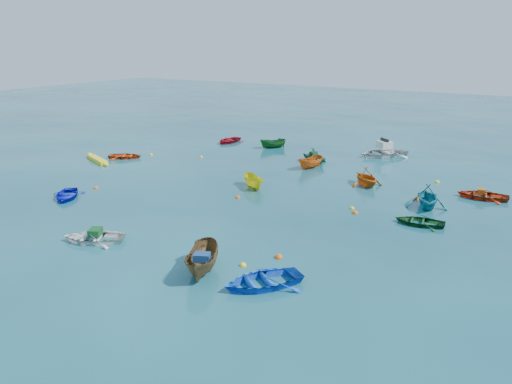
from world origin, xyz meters
The scene contains 31 objects.
ground centered at (0.00, 0.00, 0.00)m, with size 160.00×160.00×0.00m, color #0A384A.
dinghy_blue_sw centered at (-10.55, -1.30, 0.00)m, with size 2.07×2.89×0.60m, color #0F18C0.
dinghy_white_near centered at (-3.41, -5.45, 0.00)m, with size 2.20×3.08×0.64m, color silver.
sampan_brown_mid centered at (3.51, -5.49, 0.00)m, with size 1.25×3.32×1.28m, color brown.
dinghy_blue_se centered at (6.39, -5.22, 0.00)m, with size 2.45×3.42×0.71m, color blue.
sampan_yellow_mid centered at (-1.30, 6.89, 0.00)m, with size 1.01×2.67×1.03m, color yellow.
dinghy_green_e centered at (10.29, 5.51, 0.00)m, with size 1.92×2.68×0.56m, color #0F4219.
dinghy_cyan_se centered at (9.94, 8.73, 0.00)m, with size 2.53×2.93×1.54m, color teal.
dinghy_red_nw centered at (-15.52, 8.92, 0.00)m, with size 2.03×2.84×0.59m, color #D24311.
sampan_orange_n centered at (-0.23, 13.91, 0.00)m, with size 1.04×2.76×1.07m, color #C85C12.
dinghy_green_n centered at (-0.70, 15.60, 0.00)m, with size 2.25×2.61×1.37m, color #124D28.
dinghy_red_ne centered at (12.65, 12.41, 0.00)m, with size 2.23×3.11×0.65m, color #A62D0D.
dinghy_red_far centered at (-11.57, 19.13, 0.00)m, with size 2.25×3.14×0.65m, color #AC0E1C.
dinghy_orange_far centered at (5.18, 11.44, 0.00)m, with size 2.32×2.69×1.42m, color #C35E12.
sampan_green_far centered at (-6.51, 19.11, 0.00)m, with size 0.97×2.57×0.99m, color #135518.
kayak_yellow centered at (-16.51, 6.78, 0.00)m, with size 0.59×3.99×0.40m, color yellow, non-canonical shape.
motorboat_white centered at (3.52, 21.05, 0.00)m, with size 3.09×4.32×1.50m, color silver.
tarp_green_a centered at (-3.32, -5.40, 0.50)m, with size 0.75×0.57×0.36m, color #134C20.
tarp_blue_a centered at (3.58, -5.63, 0.81)m, with size 0.70×0.53×0.34m, color navy.
tarp_green_b centered at (-0.79, 15.64, 0.83)m, with size 0.58×0.44×0.28m, color #114627.
tarp_orange_b centered at (12.55, 12.40, 0.48)m, with size 0.65×0.49×0.32m, color #B35212.
buoy_or_a centered at (-10.60, 1.18, 0.00)m, with size 0.32×0.32×0.32m, color #FF530D.
buoy_ye_a centered at (4.65, -4.00, 0.00)m, with size 0.32×0.32×0.32m, color yellow.
buoy_or_b centered at (5.65, -2.42, 0.00)m, with size 0.39×0.39×0.39m, color #E2540C.
buoy_ye_b centered at (-14.37, 10.93, 0.00)m, with size 0.34×0.34×0.34m, color yellow.
buoy_or_c centered at (-1.01, 4.39, 0.00)m, with size 0.33×0.33×0.33m, color #F0500D.
buoy_ye_c centered at (6.14, 6.10, 0.00)m, with size 0.32×0.32×0.32m, color yellow.
buoy_or_d centered at (6.58, 5.42, 0.00)m, with size 0.36×0.36×0.36m, color orange.
buoy_ye_d centered at (-10.04, 12.52, 0.00)m, with size 0.31×0.31×0.31m, color yellow.
buoy_or_e centered at (9.04, 10.04, 0.00)m, with size 0.35×0.35×0.35m, color orange.
buoy_ye_e centered at (9.35, 14.81, 0.00)m, with size 0.34×0.34×0.34m, color yellow.
Camera 1 is at (15.74, -21.50, 9.89)m, focal length 35.00 mm.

